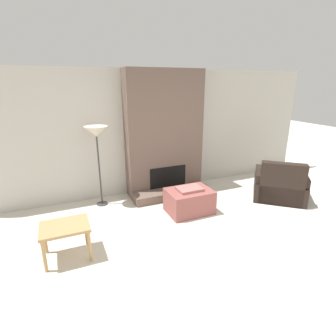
{
  "coord_description": "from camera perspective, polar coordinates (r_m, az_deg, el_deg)",
  "views": [
    {
      "loc": [
        -2.09,
        -2.28,
        2.33
      ],
      "look_at": [
        0.0,
        2.58,
        0.59
      ],
      "focal_mm": 28.0,
      "sensor_mm": 36.0,
      "label": 1
    }
  ],
  "objects": [
    {
      "name": "ground_plane",
      "position": [
        3.88,
        16.23,
        -19.63
      ],
      "size": [
        24.0,
        24.0,
        0.0
      ],
      "primitive_type": "plane",
      "color": "beige"
    },
    {
      "name": "wall_back",
      "position": [
        5.78,
        -1.66,
        7.86
      ],
      "size": [
        7.61,
        0.06,
        2.6
      ],
      "primitive_type": "cube",
      "color": "#BCB7AD",
      "rests_on": "ground_plane"
    },
    {
      "name": "fireplace",
      "position": [
        5.56,
        -0.7,
        6.65
      ],
      "size": [
        1.65,
        0.78,
        2.6
      ],
      "color": "brown",
      "rests_on": "ground_plane"
    },
    {
      "name": "ottoman",
      "position": [
        4.93,
        4.64,
        -7.11
      ],
      "size": [
        0.82,
        0.6,
        0.49
      ],
      "color": "#8C4C47",
      "rests_on": "ground_plane"
    },
    {
      "name": "armchair",
      "position": [
        5.92,
        23.1,
        -3.77
      ],
      "size": [
        1.35,
        1.35,
        0.86
      ],
      "rotation": [
        0.0,
        0.0,
        2.43
      ],
      "color": "black",
      "rests_on": "ground_plane"
    },
    {
      "name": "side_table",
      "position": [
        3.9,
        -21.49,
        -12.47
      ],
      "size": [
        0.64,
        0.51,
        0.5
      ],
      "color": "tan",
      "rests_on": "ground_plane"
    },
    {
      "name": "floor_lamp_left",
      "position": [
        5.04,
        -15.33,
        7.05
      ],
      "size": [
        0.43,
        0.43,
        1.57
      ],
      "color": "#333333",
      "rests_on": "ground_plane"
    }
  ]
}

